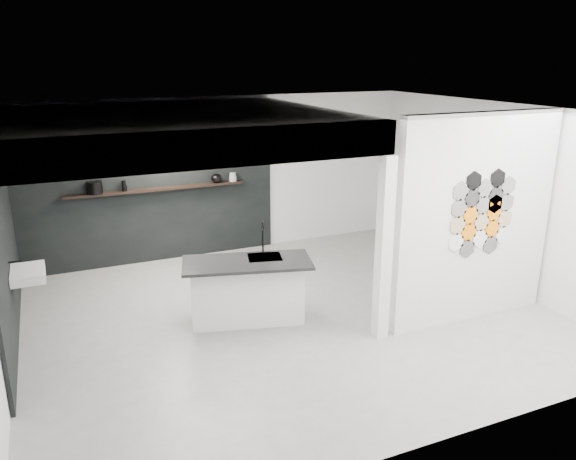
# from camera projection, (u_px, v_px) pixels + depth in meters

# --- Properties ---
(floor) EXTENTS (7.00, 6.00, 0.01)m
(floor) POSITION_uv_depth(u_px,v_px,m) (290.00, 316.00, 7.82)
(floor) COLOR gray
(partition_panel) EXTENTS (2.45, 0.15, 2.80)m
(partition_panel) POSITION_uv_depth(u_px,v_px,m) (475.00, 220.00, 7.37)
(partition_panel) COLOR silver
(partition_panel) RESTS_ON floor
(bay_clad_back) EXTENTS (4.40, 0.04, 2.35)m
(bay_clad_back) POSITION_uv_depth(u_px,v_px,m) (150.00, 196.00, 9.57)
(bay_clad_back) COLOR black
(bay_clad_back) RESTS_ON floor
(bay_clad_left) EXTENTS (0.04, 4.00, 2.35)m
(bay_clad_left) POSITION_uv_depth(u_px,v_px,m) (4.00, 247.00, 7.01)
(bay_clad_left) COLOR black
(bay_clad_left) RESTS_ON floor
(bulkhead) EXTENTS (4.40, 4.00, 0.40)m
(bulkhead) POSITION_uv_depth(u_px,v_px,m) (170.00, 128.00, 7.43)
(bulkhead) COLOR silver
(bulkhead) RESTS_ON corner_column
(corner_column) EXTENTS (0.16, 0.16, 2.35)m
(corner_column) POSITION_uv_depth(u_px,v_px,m) (384.00, 250.00, 6.90)
(corner_column) COLOR silver
(corner_column) RESTS_ON floor
(fascia_beam) EXTENTS (4.40, 0.16, 0.40)m
(fascia_beam) POSITION_uv_depth(u_px,v_px,m) (211.00, 149.00, 5.75)
(fascia_beam) COLOR silver
(fascia_beam) RESTS_ON corner_column
(wall_basin) EXTENTS (0.40, 0.60, 0.12)m
(wall_basin) POSITION_uv_depth(u_px,v_px,m) (28.00, 274.00, 7.02)
(wall_basin) COLOR silver
(wall_basin) RESTS_ON bay_clad_left
(display_shelf) EXTENTS (3.00, 0.15, 0.04)m
(display_shelf) POSITION_uv_depth(u_px,v_px,m) (157.00, 189.00, 9.47)
(display_shelf) COLOR black
(display_shelf) RESTS_ON bay_clad_back
(kitchen_island) EXTENTS (1.81, 1.14, 1.35)m
(kitchen_island) POSITION_uv_depth(u_px,v_px,m) (247.00, 289.00, 7.54)
(kitchen_island) COLOR silver
(kitchen_island) RESTS_ON floor
(stockpot) EXTENTS (0.25, 0.25, 0.20)m
(stockpot) POSITION_uv_depth(u_px,v_px,m) (95.00, 188.00, 9.06)
(stockpot) COLOR black
(stockpot) RESTS_ON display_shelf
(kettle) EXTENTS (0.19, 0.19, 0.16)m
(kettle) POSITION_uv_depth(u_px,v_px,m) (216.00, 178.00, 9.84)
(kettle) COLOR black
(kettle) RESTS_ON display_shelf
(glass_bowl) EXTENTS (0.15, 0.15, 0.09)m
(glass_bowl) POSITION_uv_depth(u_px,v_px,m) (233.00, 179.00, 9.97)
(glass_bowl) COLOR gray
(glass_bowl) RESTS_ON display_shelf
(glass_vase) EXTENTS (0.14, 0.14, 0.16)m
(glass_vase) POSITION_uv_depth(u_px,v_px,m) (233.00, 177.00, 9.96)
(glass_vase) COLOR gray
(glass_vase) RESTS_ON display_shelf
(bottle_dark) EXTENTS (0.08, 0.08, 0.18)m
(bottle_dark) POSITION_uv_depth(u_px,v_px,m) (124.00, 186.00, 9.24)
(bottle_dark) COLOR black
(bottle_dark) RESTS_ON display_shelf
(utensil_cup) EXTENTS (0.09, 0.09, 0.09)m
(utensil_cup) POSITION_uv_depth(u_px,v_px,m) (125.00, 188.00, 9.26)
(utensil_cup) COLOR black
(utensil_cup) RESTS_ON display_shelf
(hex_tile_cluster) EXTENTS (1.04, 0.02, 1.16)m
(hex_tile_cluster) POSITION_uv_depth(u_px,v_px,m) (483.00, 213.00, 7.28)
(hex_tile_cluster) COLOR white
(hex_tile_cluster) RESTS_ON partition_panel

